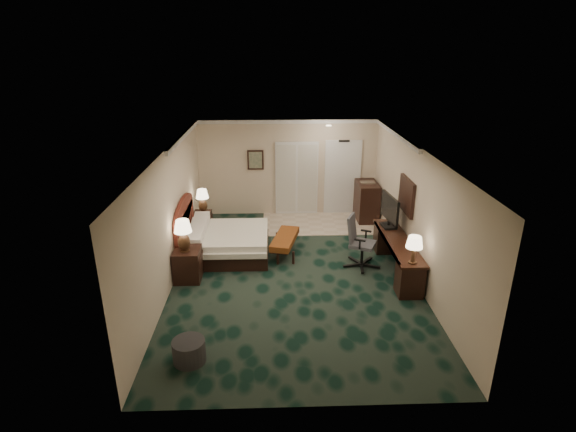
{
  "coord_description": "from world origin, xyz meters",
  "views": [
    {
      "loc": [
        -0.43,
        -8.5,
        4.61
      ],
      "look_at": [
        -0.11,
        0.6,
        1.11
      ],
      "focal_mm": 28.0,
      "sensor_mm": 36.0,
      "label": 1
    }
  ],
  "objects_px": {
    "nightstand_far": "(203,223)",
    "ottoman": "(189,351)",
    "lamp_far": "(203,201)",
    "tv": "(390,212)",
    "desk": "(396,256)",
    "bed": "(228,243)",
    "minibar": "(367,201)",
    "desk_chair": "(363,242)",
    "bed_bench": "(285,245)",
    "nightstand_near": "(188,264)",
    "lamp_near": "(183,236)"
  },
  "relations": [
    {
      "from": "nightstand_near",
      "to": "nightstand_far",
      "type": "height_order",
      "value": "nightstand_near"
    },
    {
      "from": "desk",
      "to": "minibar",
      "type": "distance_m",
      "value": 3.1
    },
    {
      "from": "nightstand_near",
      "to": "nightstand_far",
      "type": "relative_size",
      "value": 1.21
    },
    {
      "from": "bed_bench",
      "to": "desk",
      "type": "height_order",
      "value": "desk"
    },
    {
      "from": "nightstand_far",
      "to": "bed_bench",
      "type": "height_order",
      "value": "nightstand_far"
    },
    {
      "from": "ottoman",
      "to": "nightstand_near",
      "type": "bearing_deg",
      "value": 99.86
    },
    {
      "from": "nightstand_near",
      "to": "desk_chair",
      "type": "bearing_deg",
      "value": 6.83
    },
    {
      "from": "lamp_far",
      "to": "ottoman",
      "type": "height_order",
      "value": "lamp_far"
    },
    {
      "from": "lamp_far",
      "to": "lamp_near",
      "type": "bearing_deg",
      "value": -90.15
    },
    {
      "from": "nightstand_near",
      "to": "bed",
      "type": "bearing_deg",
      "value": 57.05
    },
    {
      "from": "tv",
      "to": "desk_chair",
      "type": "xyz_separation_m",
      "value": [
        -0.68,
        -0.52,
        -0.51
      ]
    },
    {
      "from": "bed",
      "to": "nightstand_far",
      "type": "relative_size",
      "value": 3.33
    },
    {
      "from": "lamp_far",
      "to": "minibar",
      "type": "relative_size",
      "value": 0.58
    },
    {
      "from": "bed",
      "to": "tv",
      "type": "bearing_deg",
      "value": -2.56
    },
    {
      "from": "lamp_far",
      "to": "bed_bench",
      "type": "height_order",
      "value": "lamp_far"
    },
    {
      "from": "ottoman",
      "to": "desk_chair",
      "type": "distance_m",
      "value": 4.51
    },
    {
      "from": "bed",
      "to": "desk_chair",
      "type": "height_order",
      "value": "desk_chair"
    },
    {
      "from": "lamp_far",
      "to": "tv",
      "type": "bearing_deg",
      "value": -19.49
    },
    {
      "from": "lamp_near",
      "to": "minibar",
      "type": "distance_m",
      "value": 5.56
    },
    {
      "from": "desk",
      "to": "minibar",
      "type": "height_order",
      "value": "minibar"
    },
    {
      "from": "ottoman",
      "to": "tv",
      "type": "relative_size",
      "value": 0.53
    },
    {
      "from": "bed_bench",
      "to": "desk_chair",
      "type": "relative_size",
      "value": 1.12
    },
    {
      "from": "desk_chair",
      "to": "ottoman",
      "type": "bearing_deg",
      "value": -112.1
    },
    {
      "from": "bed",
      "to": "lamp_far",
      "type": "xyz_separation_m",
      "value": [
        -0.75,
        1.4,
        0.57
      ]
    },
    {
      "from": "nightstand_far",
      "to": "lamp_far",
      "type": "xyz_separation_m",
      "value": [
        0.03,
        0.05,
        0.58
      ]
    },
    {
      "from": "nightstand_near",
      "to": "desk",
      "type": "distance_m",
      "value": 4.43
    },
    {
      "from": "desk",
      "to": "ottoman",
      "type": "bearing_deg",
      "value": -144.39
    },
    {
      "from": "minibar",
      "to": "nightstand_far",
      "type": "bearing_deg",
      "value": -169.52
    },
    {
      "from": "tv",
      "to": "lamp_near",
      "type": "bearing_deg",
      "value": -173.21
    },
    {
      "from": "lamp_far",
      "to": "bed_bench",
      "type": "xyz_separation_m",
      "value": [
        2.07,
        -1.37,
        -0.64
      ]
    },
    {
      "from": "bed",
      "to": "bed_bench",
      "type": "relative_size",
      "value": 1.42
    },
    {
      "from": "nightstand_far",
      "to": "ottoman",
      "type": "height_order",
      "value": "nightstand_far"
    },
    {
      "from": "ottoman",
      "to": "minibar",
      "type": "bearing_deg",
      "value": 56.52
    },
    {
      "from": "desk",
      "to": "desk_chair",
      "type": "bearing_deg",
      "value": 161.21
    },
    {
      "from": "lamp_far",
      "to": "tv",
      "type": "height_order",
      "value": "tv"
    },
    {
      "from": "nightstand_near",
      "to": "lamp_near",
      "type": "xyz_separation_m",
      "value": [
        -0.03,
        -0.05,
        0.67
      ]
    },
    {
      "from": "nightstand_far",
      "to": "minibar",
      "type": "xyz_separation_m",
      "value": [
        4.43,
        0.82,
        0.25
      ]
    },
    {
      "from": "nightstand_far",
      "to": "desk",
      "type": "relative_size",
      "value": 0.22
    },
    {
      "from": "bed",
      "to": "minibar",
      "type": "height_order",
      "value": "minibar"
    },
    {
      "from": "nightstand_far",
      "to": "tv",
      "type": "xyz_separation_m",
      "value": [
        4.45,
        -1.52,
        0.81
      ]
    },
    {
      "from": "nightstand_near",
      "to": "tv",
      "type": "distance_m",
      "value": 4.57
    },
    {
      "from": "nightstand_far",
      "to": "ottoman",
      "type": "relative_size",
      "value": 1.09
    },
    {
      "from": "lamp_far",
      "to": "desk",
      "type": "distance_m",
      "value": 5.04
    },
    {
      "from": "bed_bench",
      "to": "tv",
      "type": "xyz_separation_m",
      "value": [
        2.36,
        -0.19,
        0.87
      ]
    },
    {
      "from": "bed",
      "to": "desk",
      "type": "xyz_separation_m",
      "value": [
        3.69,
        -0.92,
        0.07
      ]
    },
    {
      "from": "lamp_far",
      "to": "minibar",
      "type": "height_order",
      "value": "lamp_far"
    },
    {
      "from": "bed",
      "to": "ottoman",
      "type": "bearing_deg",
      "value": -94.17
    },
    {
      "from": "bed",
      "to": "lamp_near",
      "type": "xyz_separation_m",
      "value": [
        -0.76,
        -1.18,
        0.72
      ]
    },
    {
      "from": "bed",
      "to": "desk_chair",
      "type": "xyz_separation_m",
      "value": [
        2.99,
        -0.68,
        0.29
      ]
    },
    {
      "from": "bed",
      "to": "bed_bench",
      "type": "xyz_separation_m",
      "value": [
        1.32,
        0.03,
        -0.07
      ]
    }
  ]
}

